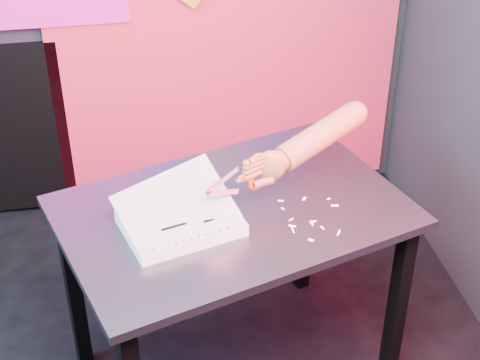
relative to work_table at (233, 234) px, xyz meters
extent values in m
cube|color=red|center=(0.17, 1.19, 0.20)|extent=(1.60, 0.02, 1.60)
cube|color=black|center=(-0.55, 0.14, -0.29)|extent=(0.06, 0.06, 0.72)
cube|color=black|center=(0.55, -0.14, -0.29)|extent=(0.06, 0.06, 0.72)
cube|color=black|center=(0.37, 0.43, -0.29)|extent=(0.06, 0.06, 0.72)
cube|color=#303037|center=(0.00, 0.00, 0.09)|extent=(1.25, 1.01, 0.03)
cube|color=white|center=(-0.17, -0.08, 0.12)|extent=(0.40, 0.34, 0.04)
cube|color=silver|center=(-0.17, -0.08, 0.14)|extent=(0.40, 0.33, 0.00)
cube|color=silver|center=(-0.17, -0.08, 0.15)|extent=(0.39, 0.32, 0.10)
cube|color=silver|center=(-0.18, -0.06, 0.17)|extent=(0.40, 0.30, 0.18)
cylinder|color=#24232E|center=(-0.29, -0.23, 0.15)|extent=(0.01, 0.01, 0.00)
cylinder|color=#24232E|center=(-0.27, -0.22, 0.15)|extent=(0.01, 0.01, 0.00)
cylinder|color=#24232E|center=(-0.25, -0.21, 0.15)|extent=(0.01, 0.01, 0.00)
cylinder|color=#24232E|center=(-0.22, -0.21, 0.15)|extent=(0.01, 0.01, 0.00)
cylinder|color=#24232E|center=(-0.20, -0.20, 0.15)|extent=(0.01, 0.01, 0.00)
cylinder|color=#24232E|center=(-0.18, -0.19, 0.15)|extent=(0.01, 0.01, 0.00)
cylinder|color=#24232E|center=(-0.15, -0.19, 0.15)|extent=(0.01, 0.01, 0.00)
cylinder|color=#24232E|center=(-0.13, -0.18, 0.15)|extent=(0.01, 0.01, 0.00)
cylinder|color=#24232E|center=(-0.11, -0.17, 0.15)|extent=(0.01, 0.01, 0.00)
cylinder|color=#24232E|center=(-0.09, -0.17, 0.15)|extent=(0.01, 0.01, 0.00)
cylinder|color=#24232E|center=(-0.06, -0.16, 0.15)|extent=(0.01, 0.01, 0.00)
cylinder|color=#24232E|center=(-0.04, -0.16, 0.15)|extent=(0.01, 0.01, 0.00)
cylinder|color=#24232E|center=(-0.02, -0.15, 0.15)|extent=(0.01, 0.01, 0.00)
cylinder|color=#24232E|center=(0.00, -0.14, 0.15)|extent=(0.01, 0.01, 0.00)
cylinder|color=#24232E|center=(-0.35, -0.01, 0.15)|extent=(0.01, 0.01, 0.00)
cylinder|color=#24232E|center=(-0.33, 0.00, 0.15)|extent=(0.01, 0.01, 0.00)
cylinder|color=#24232E|center=(-0.31, 0.01, 0.15)|extent=(0.01, 0.01, 0.00)
cylinder|color=#24232E|center=(-0.28, 0.01, 0.15)|extent=(0.01, 0.01, 0.00)
cylinder|color=#24232E|center=(-0.26, 0.02, 0.15)|extent=(0.01, 0.01, 0.00)
cylinder|color=#24232E|center=(-0.24, 0.02, 0.15)|extent=(0.01, 0.01, 0.00)
cylinder|color=#24232E|center=(-0.22, 0.03, 0.15)|extent=(0.01, 0.01, 0.00)
cylinder|color=#24232E|center=(-0.19, 0.04, 0.15)|extent=(0.01, 0.01, 0.00)
cylinder|color=#24232E|center=(-0.17, 0.04, 0.15)|extent=(0.01, 0.01, 0.00)
cylinder|color=#24232E|center=(-0.15, 0.05, 0.15)|extent=(0.01, 0.01, 0.00)
cylinder|color=#24232E|center=(-0.13, 0.06, 0.15)|extent=(0.01, 0.01, 0.00)
cylinder|color=#24232E|center=(-0.10, 0.06, 0.15)|extent=(0.01, 0.01, 0.00)
cylinder|color=#24232E|center=(-0.08, 0.07, 0.15)|extent=(0.01, 0.01, 0.00)
cylinder|color=#24232E|center=(-0.06, 0.08, 0.15)|extent=(0.01, 0.01, 0.00)
cube|color=black|center=(-0.26, -0.05, 0.15)|extent=(0.06, 0.03, 0.00)
cube|color=black|center=(-0.16, -0.04, 0.15)|extent=(0.05, 0.02, 0.00)
cube|color=black|center=(-0.20, -0.12, 0.15)|extent=(0.08, 0.03, 0.00)
cube|color=black|center=(-0.09, -0.11, 0.15)|extent=(0.04, 0.02, 0.00)
cube|color=silver|center=(-0.04, -0.06, 0.25)|extent=(0.11, 0.06, 0.06)
cube|color=silver|center=(-0.04, -0.06, 0.21)|extent=(0.11, 0.06, 0.06)
cylinder|color=silver|center=(0.01, -0.03, 0.23)|extent=(0.02, 0.02, 0.01)
cube|color=#D33B00|center=(0.03, -0.02, 0.22)|extent=(0.05, 0.03, 0.02)
cube|color=#D33B00|center=(0.03, -0.02, 0.24)|extent=(0.05, 0.03, 0.02)
torus|color=#D33B00|center=(0.08, 0.00, 0.27)|extent=(0.07, 0.04, 0.07)
torus|color=#D33B00|center=(0.08, 0.00, 0.20)|extent=(0.07, 0.04, 0.07)
ellipsoid|color=brown|center=(0.13, 0.03, 0.23)|extent=(0.10, 0.06, 0.11)
cylinder|color=brown|center=(0.08, 0.00, 0.23)|extent=(0.08, 0.06, 0.02)
cylinder|color=brown|center=(0.08, 0.00, 0.25)|extent=(0.08, 0.05, 0.02)
cylinder|color=brown|center=(0.08, 0.00, 0.27)|extent=(0.07, 0.05, 0.02)
cylinder|color=brown|center=(0.08, 0.00, 0.28)|extent=(0.06, 0.05, 0.02)
cylinder|color=brown|center=(0.10, 0.00, 0.19)|extent=(0.07, 0.04, 0.03)
cylinder|color=brown|center=(0.17, 0.05, 0.24)|extent=(0.09, 0.09, 0.07)
cylinder|color=brown|center=(0.31, 0.13, 0.27)|extent=(0.34, 0.23, 0.15)
sphere|color=brown|center=(0.45, 0.20, 0.30)|extent=(0.08, 0.08, 0.08)
cube|color=white|center=(0.23, -0.12, 0.10)|extent=(0.01, 0.03, 0.00)
cube|color=white|center=(0.30, -0.18, 0.10)|extent=(0.02, 0.03, 0.00)
cube|color=white|center=(0.25, -0.15, 0.10)|extent=(0.01, 0.02, 0.00)
cube|color=white|center=(0.16, 0.01, 0.10)|extent=(0.02, 0.02, 0.00)
cube|color=white|center=(0.16, -0.03, 0.10)|extent=(0.01, 0.01, 0.00)
cube|color=white|center=(0.17, -0.09, 0.10)|extent=(0.02, 0.01, 0.00)
cube|color=white|center=(0.20, -0.20, 0.10)|extent=(0.02, 0.02, 0.00)
cube|color=white|center=(0.23, -0.11, 0.10)|extent=(0.02, 0.01, 0.00)
cube|color=white|center=(0.24, 0.01, 0.10)|extent=(0.02, 0.02, 0.00)
cube|color=white|center=(0.17, -0.12, 0.10)|extent=(0.02, 0.02, 0.00)
cube|color=white|center=(0.33, -0.04, 0.10)|extent=(0.03, 0.01, 0.00)
cube|color=white|center=(0.16, -0.15, 0.10)|extent=(0.01, 0.03, 0.00)
cube|color=white|center=(0.32, 0.00, 0.10)|extent=(0.01, 0.01, 0.00)
camera|label=1|loc=(-0.31, -1.89, 1.47)|focal=55.00mm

